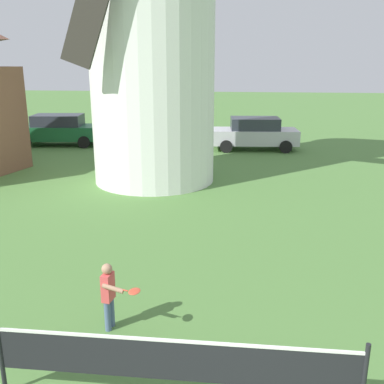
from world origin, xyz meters
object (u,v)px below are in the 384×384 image
at_px(tennis_net, 174,361).
at_px(parked_car_black, 161,130).
at_px(parked_car_green, 59,129).
at_px(player_far, 110,293).
at_px(parked_car_silver, 255,133).

xyz_separation_m(tennis_net, parked_car_black, (-3.34, 17.93, 0.13)).
distance_m(tennis_net, parked_car_green, 19.46).
xyz_separation_m(player_far, parked_car_black, (-2.05, 16.32, 0.15)).
xyz_separation_m(tennis_net, parked_car_green, (-8.60, 17.46, 0.13)).
relative_size(parked_car_black, parked_car_silver, 1.04).
distance_m(player_far, parked_car_green, 17.45).
relative_size(tennis_net, parked_car_black, 1.05).
bearing_deg(player_far, parked_car_green, 114.73).
relative_size(parked_car_green, parked_car_silver, 1.05).
bearing_deg(parked_car_black, parked_car_silver, -7.31).
distance_m(parked_car_green, parked_car_silver, 10.00).
distance_m(player_far, parked_car_black, 16.45).
relative_size(tennis_net, parked_car_green, 1.03).
bearing_deg(parked_car_green, parked_car_black, 5.14).
bearing_deg(tennis_net, player_far, 128.83).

